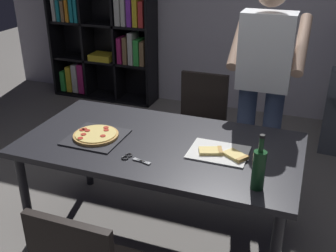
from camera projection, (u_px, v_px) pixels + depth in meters
ground_plane at (161, 233)px, 2.95m from camera, size 12.00×12.00×0.00m
dining_table at (160, 151)px, 2.66m from camera, size 1.80×0.96×0.75m
chair_far_side at (200, 119)px, 3.55m from camera, size 0.42×0.42×0.90m
bookshelf at (104, 21)px, 5.07m from camera, size 1.40×0.35×1.95m
person_serving_pizza at (263, 81)px, 2.99m from camera, size 0.55×0.54×1.75m
pepperoni_pizza_on_tray at (96, 136)px, 2.68m from camera, size 0.36×0.36×0.04m
pizza_slices_on_towel at (220, 153)px, 2.48m from camera, size 0.38×0.28×0.03m
wine_bottle at (259, 169)px, 2.10m from camera, size 0.07×0.07×0.32m
kitchen_scissors at (132, 158)px, 2.43m from camera, size 0.20×0.09×0.01m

